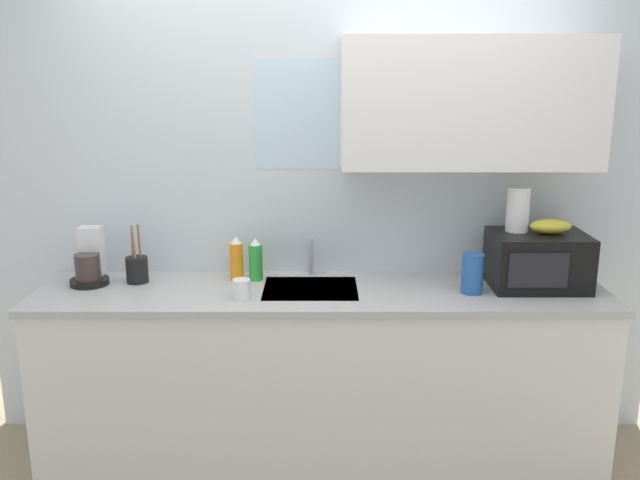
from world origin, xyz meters
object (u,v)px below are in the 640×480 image
Objects in this scene: dish_soap_bottle_orange at (235,260)px; coffee_maker at (88,263)px; cereal_canister at (471,273)px; dish_soap_bottle_green at (254,260)px; banana_bunch at (549,226)px; utensil_crock at (135,269)px; mug_white at (240,289)px; microwave at (536,260)px; paper_towel_roll at (516,209)px.

coffee_maker is at bearing -176.22° from dish_soap_bottle_orange.
dish_soap_bottle_green is at bearing 168.76° from cereal_canister.
coffee_maker is 1.45× the size of cereal_canister.
banana_bunch is 2.28m from coffee_maker.
utensil_crock is at bearing -175.80° from dish_soap_bottle_orange.
utensil_crock reaches higher than dish_soap_bottle_green.
dish_soap_bottle_orange is (0.73, 0.05, 0.00)m from coffee_maker.
coffee_maker is at bearing 175.19° from cereal_canister.
banana_bunch is 0.71× the size of coffee_maker.
cereal_canister is at bearing 4.69° from mug_white.
dish_soap_bottle_orange is at bearing 175.87° from microwave.
coffee_maker is 2.95× the size of mug_white.
paper_towel_roll is at bearing 32.01° from cereal_canister.
utensil_crock reaches higher than cereal_canister.
banana_bunch is 1.47m from dish_soap_bottle_green.
cereal_canister reaches higher than mug_white.
banana_bunch is at bearing 14.38° from cereal_canister.
cereal_canister is (1.15, -0.21, -0.01)m from dish_soap_bottle_orange.
coffee_maker is (-2.12, 0.01, -0.28)m from paper_towel_roll.
mug_white is at bearing -17.55° from coffee_maker.
utensil_crock is at bearing -176.13° from dish_soap_bottle_green.
coffee_maker is at bearing 179.78° from paper_towel_roll.
coffee_maker is 0.83m from dish_soap_bottle_green.
microwave is 2.22m from coffee_maker.
utensil_crock is (-1.65, 0.17, -0.03)m from cereal_canister.
coffee_maker is (-2.22, 0.06, -0.03)m from microwave.
coffee_maker is 0.95× the size of utensil_crock.
dish_soap_bottle_green is 0.10m from dish_soap_bottle_orange.
mug_white is at bearing -169.83° from paper_towel_roll.
banana_bunch is 1.52m from mug_white.
paper_towel_roll reaches higher than coffee_maker.
dish_soap_bottle_green is at bearing 82.41° from mug_white.
utensil_crock is at bearing 179.40° from paper_towel_roll.
paper_towel_roll is 1.00× the size of dish_soap_bottle_green.
cereal_canister is at bearing -163.83° from microwave.
coffee_maker reaches higher than mug_white.
banana_bunch reaches higher than cereal_canister.
banana_bunch reaches higher than mug_white.
banana_bunch is 1.03× the size of cereal_canister.
banana_bunch is (0.05, 0.00, 0.17)m from microwave.
utensil_crock reaches higher than mug_white.
microwave is 1.45m from mug_white.
coffee_maker is at bearing 178.53° from banana_bunch.
cereal_canister is at bearing -147.99° from paper_towel_roll.
cereal_canister is at bearing -4.81° from coffee_maker.
microwave is at bearing -1.54° from coffee_maker.
mug_white is (-1.34, -0.24, -0.33)m from paper_towel_roll.
cereal_canister is 1.66m from utensil_crock.
dish_soap_bottle_green is at bearing 3.87° from utensil_crock.
banana_bunch reaches higher than dish_soap_bottle_orange.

